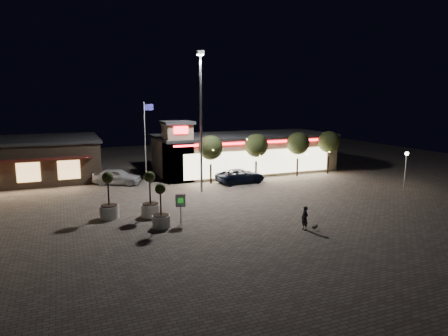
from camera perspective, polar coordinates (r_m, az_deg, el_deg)
name	(u,v)px	position (r m, az deg, el deg)	size (l,w,h in m)	color
ground	(212,219)	(28.36, -1.73, -7.22)	(90.00, 90.00, 0.00)	#70665A
retail_building	(241,152)	(45.77, 2.46, 2.24)	(20.40, 8.40, 6.10)	tan
restaurant_building	(15,160)	(46.01, -27.68, 1.07)	(16.40, 11.00, 4.30)	#382D23
floodlight_pole	(201,114)	(35.32, -3.32, 7.76)	(0.60, 0.40, 12.38)	gray
flagpole	(146,136)	(39.29, -11.09, 4.49)	(0.95, 0.10, 8.00)	white
lamp_post_east	(406,163)	(40.66, 24.57, 0.70)	(0.36, 0.36, 3.48)	gray
string_tree_a	(211,148)	(39.09, -1.93, 2.90)	(2.42, 2.42, 4.79)	#332319
string_tree_b	(256,145)	(41.08, 4.64, 3.22)	(2.42, 2.42, 4.79)	#332319
string_tree_c	(298,143)	(43.56, 10.53, 3.48)	(2.42, 2.42, 4.79)	#332319
string_tree_d	(329,142)	(45.84, 14.75, 3.63)	(2.42, 2.42, 4.79)	#332319
pickup_truck	(241,176)	(39.89, 2.41, -1.12)	(2.33, 5.05, 1.40)	black
white_sedan	(117,177)	(40.40, -15.03, -1.18)	(1.87, 4.66, 1.59)	silver
pedestrian	(305,218)	(26.27, 11.47, -7.05)	(0.57, 0.38, 1.57)	black
dog	(315,226)	(26.55, 12.94, -8.14)	(0.46, 0.27, 0.25)	#59514C
planter_left	(109,204)	(29.31, -16.11, -4.97)	(1.35, 1.35, 3.31)	silver
planter_mid	(161,214)	(26.60, -9.00, -6.49)	(1.19, 1.19, 2.93)	silver
planter_right	(150,202)	(29.10, -10.48, -4.87)	(1.34, 1.34, 3.29)	silver
valet_sign	(181,203)	(27.09, -6.23, -4.99)	(0.66, 0.23, 2.03)	gray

